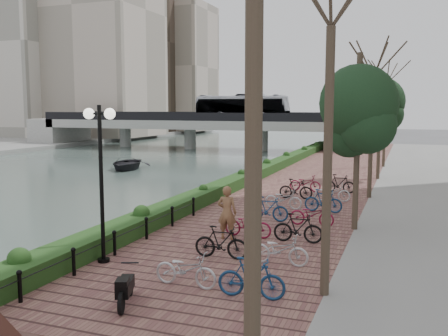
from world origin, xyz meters
The scene contains 13 objects.
ground centered at (0.00, 0.00, 0.00)m, with size 220.00×220.00×0.00m, color #59595B.
river_water centered at (-15.00, 25.00, 0.01)m, with size 30.00×130.00×0.02m, color #4B5E59.
promenade centered at (4.00, 17.50, 0.25)m, with size 8.00×75.00×0.50m, color brown.
hedge centered at (0.60, 20.00, 0.80)m, with size 1.10×56.00×0.60m, color #203E16.
chain_fence centered at (1.40, 2.00, 0.85)m, with size 0.10×14.10×0.70m.
lamppost centered at (1.46, 2.32, 3.85)m, with size 1.02×0.32×4.61m.
motorcycle centered at (3.79, -0.24, 0.93)m, with size 0.43×1.36×0.85m, color black, non-canonical shape.
pedestrian centered at (4.00, 6.00, 1.43)m, with size 0.68×0.45×1.87m, color brown.
bicycle_parking centered at (5.49, 9.06, 0.97)m, with size 2.40×17.32×1.00m.
street_trees centered at (8.00, 12.68, 3.69)m, with size 3.20×37.12×6.80m.
bridge centered at (-13.64, 45.00, 3.37)m, with size 36.00×10.77×6.50m.
boat centered at (-11.56, 24.87, 0.49)m, with size 3.25×4.55×0.94m, color black.
far_buildings centered at (-41.66, 65.91, 16.12)m, with size 35.00×38.00×38.00m.
Camera 1 is at (9.79, -9.84, 5.06)m, focal length 40.00 mm.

